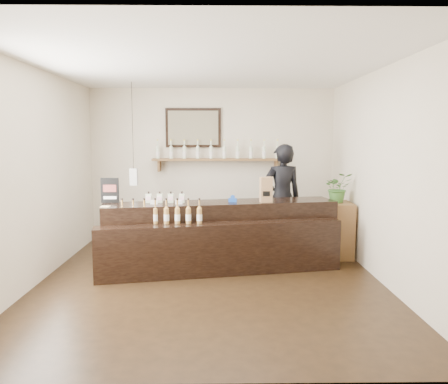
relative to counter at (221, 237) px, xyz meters
name	(u,v)px	position (x,y,z in m)	size (l,w,h in m)	color
ground	(210,280)	(-0.14, -0.57, -0.45)	(5.00, 5.00, 0.00)	black
room_shell	(210,153)	(-0.14, -0.57, 1.25)	(5.00, 5.00, 5.00)	beige
back_wall_decor	(204,145)	(-0.30, 1.80, 1.31)	(2.66, 0.96, 1.69)	brown
counter	(221,237)	(0.00, 0.00, 0.00)	(3.47, 1.52, 1.12)	black
promo_sign	(110,190)	(-1.60, 0.04, 0.69)	(0.26, 0.03, 0.36)	black
paper_bag	(266,190)	(0.66, 0.08, 0.69)	(0.18, 0.15, 0.37)	#A57A4F
tape_dispenser	(233,199)	(0.18, 0.12, 0.55)	(0.13, 0.07, 0.10)	#1845A8
side_cabinet	(337,230)	(1.86, 0.57, -0.01)	(0.46, 0.62, 0.88)	brown
potted_plant	(338,188)	(1.86, 0.57, 0.66)	(0.42, 0.37, 0.47)	#3A6E2C
shopkeeper	(282,191)	(1.03, 0.98, 0.56)	(0.74, 0.49, 2.03)	black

